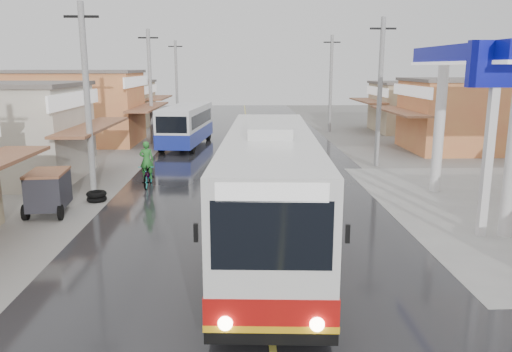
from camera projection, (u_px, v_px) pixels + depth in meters
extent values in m
plane|color=slate|center=(264.00, 277.00, 13.13)|extent=(120.00, 120.00, 0.00)
cube|color=black|center=(251.00, 166.00, 27.77)|extent=(12.00, 90.00, 0.02)
cube|color=#D8CC4C|center=(251.00, 166.00, 27.77)|extent=(0.15, 90.00, 0.01)
cylinder|color=white|center=(439.00, 130.00, 21.57)|extent=(0.44, 0.44, 5.50)
cube|color=white|center=(489.00, 146.00, 15.64)|extent=(0.25, 0.25, 6.00)
cube|color=#0B0F99|center=(497.00, 64.00, 15.10)|extent=(1.80, 0.30, 1.40)
cube|color=silver|center=(270.00, 183.00, 14.81)|extent=(3.13, 12.10, 2.95)
cube|color=black|center=(269.00, 233.00, 15.15)|extent=(3.15, 12.12, 0.30)
cube|color=#AE110E|center=(269.00, 217.00, 15.04)|extent=(3.17, 12.14, 0.55)
cube|color=gold|center=(269.00, 228.00, 15.12)|extent=(3.18, 12.15, 0.14)
cube|color=black|center=(270.00, 169.00, 15.23)|extent=(3.04, 9.61, 1.00)
cube|color=black|center=(272.00, 235.00, 8.92)|extent=(2.20, 0.24, 1.30)
cube|color=black|center=(269.00, 140.00, 20.53)|extent=(2.20, 0.24, 1.10)
cube|color=white|center=(272.00, 192.00, 8.75)|extent=(2.00, 0.23, 0.35)
cube|color=silver|center=(270.00, 128.00, 14.47)|extent=(1.36, 3.05, 0.30)
cylinder|color=black|center=(221.00, 290.00, 11.06)|extent=(0.41, 1.12, 1.10)
cylinder|color=black|center=(320.00, 291.00, 11.01)|extent=(0.41, 1.12, 1.10)
cylinder|color=black|center=(240.00, 198.00, 18.86)|extent=(0.41, 1.12, 1.10)
cylinder|color=black|center=(298.00, 198.00, 18.81)|extent=(0.41, 1.12, 1.10)
sphere|color=#FFF2CC|center=(225.00, 323.00, 9.24)|extent=(0.29, 0.29, 0.28)
sphere|color=#FFF2CC|center=(317.00, 324.00, 9.20)|extent=(0.29, 0.29, 0.28)
cube|color=black|center=(196.00, 233.00, 9.21)|extent=(0.08, 0.08, 0.35)
cube|color=black|center=(348.00, 234.00, 9.15)|extent=(0.08, 0.08, 0.35)
cube|color=silver|center=(186.00, 123.00, 34.40)|extent=(3.14, 8.54, 2.32)
cube|color=#1C2B9A|center=(187.00, 134.00, 34.57)|extent=(3.18, 8.58, 0.93)
cube|color=black|center=(186.00, 118.00, 34.33)|extent=(3.02, 7.16, 0.83)
cube|color=black|center=(171.00, 125.00, 30.32)|extent=(1.93, 0.33, 1.02)
cylinder|color=black|center=(161.00, 146.00, 31.84)|extent=(0.38, 0.95, 0.93)
cylinder|color=black|center=(192.00, 146.00, 31.68)|extent=(0.38, 0.95, 0.93)
cylinder|color=black|center=(182.00, 134.00, 37.62)|extent=(0.38, 0.95, 0.93)
cylinder|color=black|center=(208.00, 134.00, 37.46)|extent=(0.38, 0.95, 0.93)
imported|color=black|center=(148.00, 175.00, 22.96)|extent=(0.73, 2.00, 1.05)
imported|color=#27772B|center=(147.00, 160.00, 22.57)|extent=(0.64, 0.43, 1.74)
cube|color=#26262D|center=(49.00, 190.00, 18.56)|extent=(1.46, 2.06, 1.26)
cube|color=brown|center=(47.00, 173.00, 18.42)|extent=(1.51, 2.11, 0.10)
cylinder|color=black|center=(26.00, 212.00, 17.95)|extent=(0.23, 0.59, 0.58)
cylinder|color=black|center=(36.00, 202.00, 19.26)|extent=(0.23, 0.59, 0.58)
cylinder|color=black|center=(61.00, 212.00, 17.93)|extent=(0.18, 0.59, 0.58)
torus|color=black|center=(97.00, 199.00, 20.51)|extent=(0.81, 0.81, 0.21)
torus|color=black|center=(96.00, 194.00, 20.47)|extent=(0.81, 0.81, 0.21)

